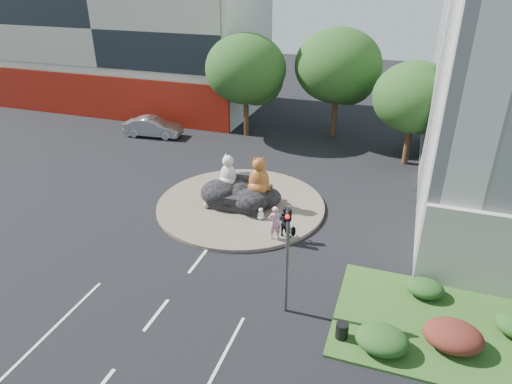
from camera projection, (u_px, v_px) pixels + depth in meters
ground at (156, 315)px, 18.95m from camera, size 120.00×120.00×0.00m
roundabout_island at (241, 205)px, 27.35m from camera, size 10.00×10.00×0.20m
rock_plinth at (241, 196)px, 27.10m from camera, size 3.20×2.60×0.90m
shophouse_block at (133, 41)px, 44.93m from camera, size 25.20×12.30×17.40m
grass_verge at (463, 332)px, 18.00m from camera, size 10.00×6.00×0.12m
tree_left at (247, 72)px, 36.35m from camera, size 6.46×6.46×8.27m
tree_mid at (339, 69)px, 35.88m from camera, size 6.84×6.84×8.76m
tree_right at (415, 101)px, 31.19m from camera, size 5.70×5.70×7.30m
hedge_near_green at (382, 340)px, 16.95m from camera, size 2.00×1.60×0.90m
hedge_red at (453, 336)px, 17.05m from camera, size 2.20×1.76×0.99m
hedge_back_green at (425, 288)px, 19.76m from camera, size 1.60×1.28×0.72m
traffic_light at (290, 238)px, 17.54m from camera, size 0.44×1.24×5.00m
street_lamp at (497, 181)px, 19.96m from camera, size 2.34×0.22×8.06m
cat_white at (228, 170)px, 27.02m from camera, size 1.57×1.50×2.01m
cat_tabby at (259, 174)px, 26.12m from camera, size 1.69×1.58×2.27m
kitten_calico at (207, 200)px, 26.67m from camera, size 0.73×0.71×0.92m
kitten_white at (261, 213)px, 25.49m from camera, size 0.55×0.53×0.71m
pedestrian_pink at (275, 223)px, 23.43m from camera, size 0.82×0.73×1.88m
pedestrian_dark at (285, 221)px, 23.73m from camera, size 1.01×0.90×1.72m
parked_car at (153, 127)px, 38.06m from camera, size 4.97×2.19×1.59m
litter_bin at (342, 330)px, 17.53m from camera, size 0.51×0.51×0.66m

